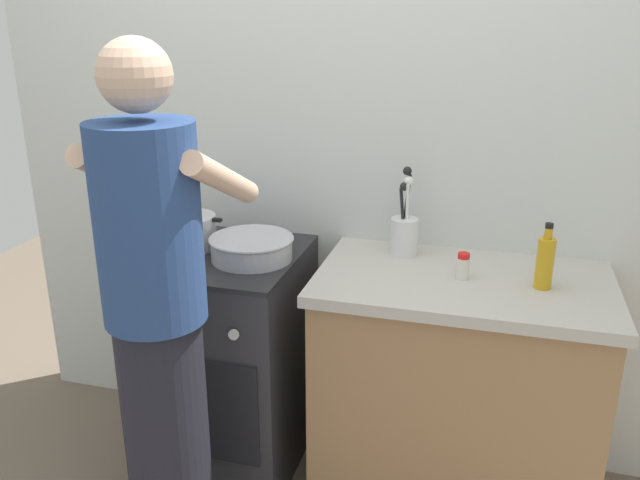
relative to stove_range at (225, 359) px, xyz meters
The scene contains 9 objects.
back_wall 1.03m from the stove_range, 32.64° to the left, with size 3.20×0.10×2.50m.
countertop 0.90m from the stove_range, ahead, with size 1.00×0.60×0.90m.
stove_range is the anchor object (origin of this frame).
pot 0.53m from the stove_range, 169.29° to the left, with size 0.29×0.22×0.13m.
mixing_bowl 0.52m from the stove_range, ahead, with size 0.31×0.31×0.09m.
utensil_crock 0.88m from the stove_range, 14.70° to the left, with size 0.10×0.10×0.33m.
spice_bottle 1.02m from the stove_range, ahead, with size 0.04×0.04×0.09m.
oil_bottle 1.27m from the stove_range, ahead, with size 0.06×0.06×0.22m.
person 0.69m from the stove_range, 85.15° to the right, with size 0.41×0.50×1.70m.
Camera 1 is at (0.63, -1.94, 1.75)m, focal length 36.41 mm.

